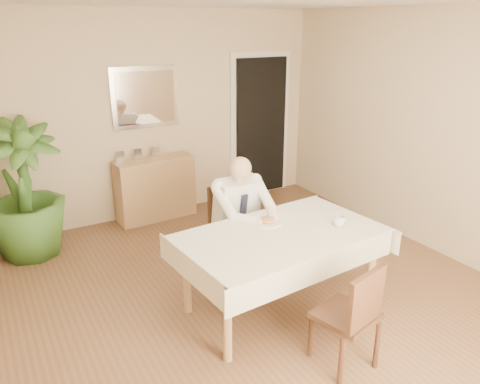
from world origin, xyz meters
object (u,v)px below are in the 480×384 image
coffee_mug (339,221)px  sideboard (155,189)px  chair_far (231,223)px  chair_near (354,313)px  potted_palm (23,190)px  seated_man (245,216)px  dining_table (281,242)px

coffee_mug → sideboard: 2.80m
chair_far → sideboard: size_ratio=0.89×
coffee_mug → sideboard: coffee_mug is taller
chair_near → potted_palm: 3.62m
chair_far → coffee_mug: 1.18m
chair_far → potted_palm: (-1.77, 1.37, 0.25)m
chair_far → seated_man: seated_man is taller
dining_table → seated_man: seated_man is taller
chair_far → coffee_mug: size_ratio=8.14×
dining_table → coffee_mug: 0.55m
seated_man → coffee_mug: size_ratio=11.33×
chair_near → coffee_mug: bearing=42.9°
dining_table → chair_far: chair_far is taller
coffee_mug → potted_palm: bearing=133.8°
sideboard → chair_far: bearing=-86.3°
seated_man → coffee_mug: 0.90m
dining_table → chair_near: 0.91m
chair_near → seated_man: bearing=77.2°
coffee_mug → chair_near: bearing=-123.2°
chair_far → sideboard: 1.68m
dining_table → sideboard: (-0.21, 2.54, -0.27)m
chair_near → coffee_mug: size_ratio=7.69×
chair_far → coffee_mug: (0.52, -1.01, 0.29)m
dining_table → chair_near: (0.03, -0.89, -0.20)m
seated_man → potted_palm: bearing=136.8°
chair_near → potted_palm: bearing=105.9°
sideboard → seated_man: bearing=-87.4°
chair_far → dining_table: bearing=-97.2°
dining_table → coffee_mug: size_ratio=16.33×
coffee_mug → sideboard: size_ratio=0.11×
coffee_mug → dining_table: bearing=165.7°
chair_far → seated_man: size_ratio=0.72×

